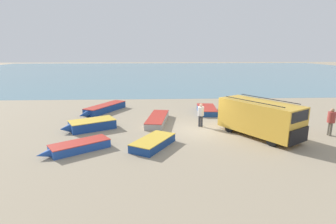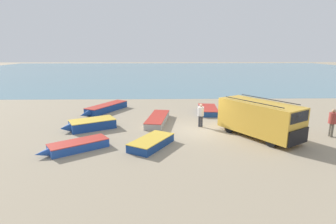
# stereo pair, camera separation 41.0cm
# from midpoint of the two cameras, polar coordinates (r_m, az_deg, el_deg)

# --- Properties ---
(ground_plane) EXTENTS (200.00, 200.00, 0.00)m
(ground_plane) POSITION_cam_midpoint_polar(r_m,az_deg,el_deg) (18.50, 7.54, -4.02)
(ground_plane) COLOR gray
(sea_water) EXTENTS (120.00, 80.00, 0.01)m
(sea_water) POSITION_cam_midpoint_polar(r_m,az_deg,el_deg) (69.71, 1.02, 8.92)
(sea_water) COLOR slate
(sea_water) RESTS_ON ground_plane
(parked_van) EXTENTS (4.57, 5.60, 2.42)m
(parked_van) POSITION_cam_midpoint_polar(r_m,az_deg,el_deg) (17.80, 19.89, -1.23)
(parked_van) COLOR gold
(parked_van) RESTS_ON ground_plane
(fishing_rowboat_0) EXTENTS (3.23, 3.81, 0.53)m
(fishing_rowboat_0) POSITION_cam_midpoint_polar(r_m,az_deg,el_deg) (24.87, 20.55, 0.39)
(fishing_rowboat_0) COLOR #234CA3
(fishing_rowboat_0) RESTS_ON ground_plane
(fishing_rowboat_1) EXTENTS (3.78, 2.85, 0.67)m
(fishing_rowboat_1) POSITION_cam_midpoint_polar(r_m,az_deg,el_deg) (19.39, -15.89, -2.59)
(fishing_rowboat_1) COLOR navy
(fishing_rowboat_1) RESTS_ON ground_plane
(fishing_rowboat_2) EXTENTS (1.83, 4.20, 0.50)m
(fishing_rowboat_2) POSITION_cam_midpoint_polar(r_m,az_deg,el_deg) (23.78, 9.11, 0.47)
(fishing_rowboat_2) COLOR navy
(fishing_rowboat_2) RESTS_ON ground_plane
(fishing_rowboat_3) EXTENTS (2.74, 3.63, 0.50)m
(fishing_rowboat_3) POSITION_cam_midpoint_polar(r_m,az_deg,el_deg) (15.42, -2.67, -6.56)
(fishing_rowboat_3) COLOR navy
(fishing_rowboat_3) RESTS_ON ground_plane
(fishing_rowboat_4) EXTENTS (1.94, 5.48, 0.49)m
(fishing_rowboat_4) POSITION_cam_midpoint_polar(r_m,az_deg,el_deg) (20.48, -1.62, -1.47)
(fishing_rowboat_4) COLOR #ADA89E
(fishing_rowboat_4) RESTS_ON ground_plane
(fishing_rowboat_5) EXTENTS (3.46, 5.33, 0.62)m
(fishing_rowboat_5) POSITION_cam_midpoint_polar(r_m,az_deg,el_deg) (24.47, -13.03, 0.81)
(fishing_rowboat_5) COLOR navy
(fishing_rowboat_5) RESTS_ON ground_plane
(fishing_rowboat_6) EXTENTS (3.65, 2.89, 0.49)m
(fishing_rowboat_6) POSITION_cam_midpoint_polar(r_m,az_deg,el_deg) (15.64, -18.58, -7.00)
(fishing_rowboat_6) COLOR #234CA3
(fishing_rowboat_6) RESTS_ON ground_plane
(fisherman_0) EXTENTS (0.45, 0.45, 1.71)m
(fisherman_0) POSITION_cam_midpoint_polar(r_m,az_deg,el_deg) (19.15, 7.75, -0.25)
(fisherman_0) COLOR #38383D
(fisherman_0) RESTS_ON ground_plane
(fisherman_1) EXTENTS (0.48, 0.48, 1.83)m
(fisherman_1) POSITION_cam_midpoint_polar(r_m,az_deg,el_deg) (19.96, 32.69, -1.53)
(fisherman_1) COLOR #5B564C
(fisherman_1) RESTS_ON ground_plane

